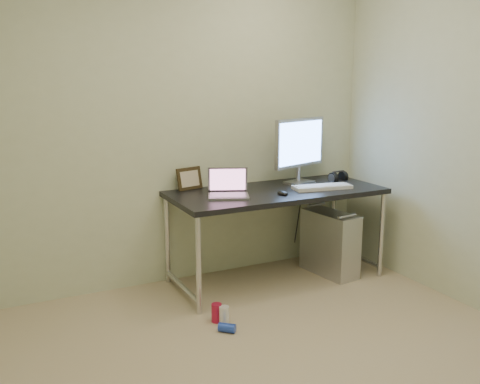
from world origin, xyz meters
name	(u,v)px	position (x,y,z in m)	size (l,w,h in m)	color
wall_back	(169,127)	(0.00, 1.75, 1.25)	(3.50, 0.02, 2.50)	beige
desk	(276,199)	(0.76, 1.38, 0.68)	(1.70, 0.74, 0.75)	black
tower_computer	(330,243)	(1.23, 1.29, 0.27)	(0.29, 0.53, 0.56)	silver
cable_a	(298,217)	(1.18, 1.70, 0.40)	(0.01, 0.01, 0.70)	black
cable_b	(308,218)	(1.27, 1.68, 0.38)	(0.01, 0.01, 0.72)	black
can_red	(217,313)	(0.00, 0.87, 0.06)	(0.07, 0.07, 0.13)	#B41539
can_white	(224,315)	(0.03, 0.82, 0.06)	(0.07, 0.07, 0.12)	white
can_blue	(227,328)	(0.00, 0.71, 0.03)	(0.06, 0.06, 0.11)	blue
laptop	(228,190)	(0.32, 1.36, 0.80)	(0.37, 0.34, 0.21)	#A4A4AA
monitor	(300,146)	(1.07, 1.54, 1.07)	(0.56, 0.23, 0.55)	#A4A4AA
keyboard	(322,187)	(1.10, 1.25, 0.76)	(0.47, 0.15, 0.03)	silver
mouse_right	(344,183)	(1.35, 1.28, 0.77)	(0.07, 0.12, 0.04)	black
mouse_left	(283,192)	(0.71, 1.21, 0.77)	(0.07, 0.11, 0.04)	black
headphones	(338,177)	(1.44, 1.48, 0.78)	(0.16, 0.10, 0.10)	black
picture_frame	(189,179)	(0.14, 1.70, 0.84)	(0.22, 0.03, 0.18)	black
webcam	(217,178)	(0.34, 1.62, 0.84)	(0.05, 0.04, 0.13)	silver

